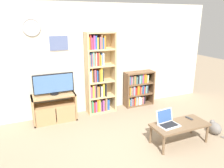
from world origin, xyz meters
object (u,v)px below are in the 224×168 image
bookshelf_tall (98,75)px  coffee_table (180,126)px  remote_near_laptop (189,118)px  cat (214,128)px  bookshelf_short (137,89)px  laptop (167,121)px  television (54,84)px  tv_stand (54,108)px

bookshelf_tall → coffee_table: bearing=-65.6°
remote_near_laptop → cat: 0.65m
bookshelf_short → laptop: size_ratio=2.36×
television → bookshelf_short: (2.16, 0.07, -0.41)m
bookshelf_short → remote_near_laptop: bearing=-87.1°
laptop → remote_near_laptop: 0.55m
tv_stand → remote_near_laptop: bearing=-37.4°
remote_near_laptop → cat: bearing=159.9°
bookshelf_short → cat: size_ratio=1.78×
bookshelf_short → tv_stand: bearing=-177.4°
laptop → coffee_table: bearing=-21.2°
television → remote_near_laptop: television is taller
bookshelf_tall → bookshelf_short: 1.20m
bookshelf_short → remote_near_laptop: (0.09, -1.84, -0.05)m
laptop → cat: bearing=-10.0°
cat → bookshelf_tall: bearing=131.4°
bookshelf_short → coffee_table: size_ratio=0.86×
tv_stand → laptop: bearing=-45.8°
television → laptop: bearing=-46.7°
tv_stand → cat: bearing=-33.2°
bookshelf_tall → cat: (1.77, -1.97, -0.81)m
cat → coffee_table: bearing=178.1°
bookshelf_tall → cat: bearing=-48.1°
bookshelf_short → television: bearing=-178.0°
bookshelf_tall → coffee_table: 2.22m
coffee_table → cat: coffee_table is taller
television → cat: (2.83, -1.90, -0.74)m
remote_near_laptop → coffee_table: bearing=11.3°
television → bookshelf_short: television is taller
tv_stand → bookshelf_short: size_ratio=1.03×
laptop → television: bearing=127.9°
tv_stand → bookshelf_short: 2.20m
television → cat: 3.49m
tv_stand → bookshelf_tall: bearing=5.0°
bookshelf_tall → remote_near_laptop: bookshelf_tall is taller
laptop → cat: 1.18m
bookshelf_tall → laptop: (0.64, -1.88, -0.48)m
television → bookshelf_tall: bookshelf_tall is taller
coffee_table → laptop: 0.28m
bookshelf_short → laptop: 1.94m
bookshelf_tall → remote_near_laptop: (1.19, -1.84, -0.54)m
tv_stand → coffee_table: tv_stand is taller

